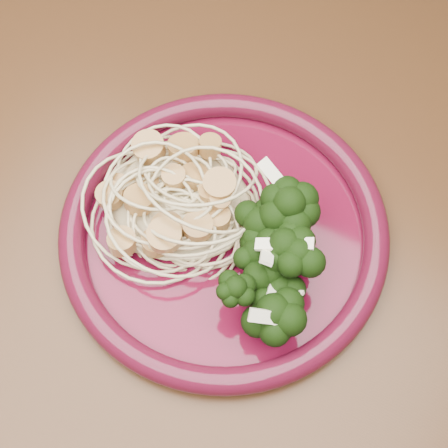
% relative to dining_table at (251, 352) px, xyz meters
% --- Properties ---
extents(dining_table, '(1.20, 0.80, 0.75)m').
position_rel_dining_table_xyz_m(dining_table, '(0.00, 0.00, 0.00)').
color(dining_table, '#472814').
rests_on(dining_table, ground).
extents(dinner_plate, '(0.30, 0.30, 0.02)m').
position_rel_dining_table_xyz_m(dinner_plate, '(-0.06, 0.05, 0.11)').
color(dinner_plate, '#50091E').
rests_on(dinner_plate, dining_table).
extents(spaghetti_pile, '(0.14, 0.12, 0.03)m').
position_rel_dining_table_xyz_m(spaghetti_pile, '(-0.10, 0.06, 0.12)').
color(spaghetti_pile, beige).
rests_on(spaghetti_pile, dinner_plate).
extents(scallop_cluster, '(0.15, 0.15, 0.04)m').
position_rel_dining_table_xyz_m(scallop_cluster, '(-0.10, 0.06, 0.15)').
color(scallop_cluster, tan).
rests_on(scallop_cluster, spaghetti_pile).
extents(broccoli_pile, '(0.10, 0.15, 0.05)m').
position_rel_dining_table_xyz_m(broccoli_pile, '(-0.00, 0.05, 0.13)').
color(broccoli_pile, black).
rests_on(broccoli_pile, dinner_plate).
extents(onion_garnish, '(0.07, 0.10, 0.05)m').
position_rel_dining_table_xyz_m(onion_garnish, '(-0.00, 0.05, 0.16)').
color(onion_garnish, '#F2EBCB').
rests_on(onion_garnish, broccoli_pile).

